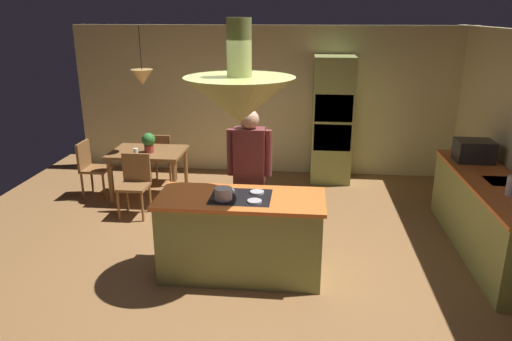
# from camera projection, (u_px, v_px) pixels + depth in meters

# --- Properties ---
(ground) EXTENTS (8.16, 8.16, 0.00)m
(ground) POSITION_uv_depth(u_px,v_px,m) (244.00, 264.00, 5.49)
(ground) COLOR olive
(wall_back) EXTENTS (6.80, 0.10, 2.55)m
(wall_back) POSITION_uv_depth(u_px,v_px,m) (268.00, 101.00, 8.35)
(wall_back) COLOR beige
(wall_back) RESTS_ON ground
(kitchen_island) EXTENTS (1.77, 0.77, 0.92)m
(kitchen_island) POSITION_uv_depth(u_px,v_px,m) (241.00, 235.00, 5.16)
(kitchen_island) COLOR #8C934C
(kitchen_island) RESTS_ON ground
(counter_run_right) EXTENTS (0.73, 2.62, 0.90)m
(counter_run_right) POSITION_uv_depth(u_px,v_px,m) (489.00, 216.00, 5.64)
(counter_run_right) COLOR #8C934C
(counter_run_right) RESTS_ON ground
(oven_tower) EXTENTS (0.66, 0.62, 2.09)m
(oven_tower) POSITION_uv_depth(u_px,v_px,m) (332.00, 120.00, 7.93)
(oven_tower) COLOR #8C934C
(oven_tower) RESTS_ON ground
(dining_table) EXTENTS (1.09, 0.81, 0.76)m
(dining_table) POSITION_uv_depth(u_px,v_px,m) (148.00, 157.00, 7.25)
(dining_table) COLOR brown
(dining_table) RESTS_ON ground
(person_at_island) EXTENTS (0.53, 0.23, 1.70)m
(person_at_island) POSITION_uv_depth(u_px,v_px,m) (249.00, 170.00, 5.61)
(person_at_island) COLOR tan
(person_at_island) RESTS_ON ground
(range_hood) EXTENTS (1.10, 1.10, 1.00)m
(range_hood) POSITION_uv_depth(u_px,v_px,m) (240.00, 97.00, 4.69)
(range_hood) COLOR #8C934C
(pendant_light_over_table) EXTENTS (0.32, 0.32, 0.82)m
(pendant_light_over_table) POSITION_uv_depth(u_px,v_px,m) (142.00, 77.00, 6.87)
(pendant_light_over_table) COLOR #E0B266
(chair_facing_island) EXTENTS (0.40, 0.40, 0.87)m
(chair_facing_island) POSITION_uv_depth(u_px,v_px,m) (135.00, 181.00, 6.70)
(chair_facing_island) COLOR brown
(chair_facing_island) RESTS_ON ground
(chair_by_back_wall) EXTENTS (0.40, 0.40, 0.87)m
(chair_by_back_wall) POSITION_uv_depth(u_px,v_px,m) (161.00, 155.00, 7.89)
(chair_by_back_wall) COLOR brown
(chair_by_back_wall) RESTS_ON ground
(chair_at_corner) EXTENTS (0.40, 0.40, 0.87)m
(chair_at_corner) POSITION_uv_depth(u_px,v_px,m) (91.00, 165.00, 7.39)
(chair_at_corner) COLOR brown
(chair_at_corner) RESTS_ON ground
(potted_plant_on_table) EXTENTS (0.20, 0.20, 0.30)m
(potted_plant_on_table) POSITION_uv_depth(u_px,v_px,m) (149.00, 142.00, 7.08)
(potted_plant_on_table) COLOR #99382D
(potted_plant_on_table) RESTS_ON dining_table
(cup_on_table) EXTENTS (0.07, 0.07, 0.09)m
(cup_on_table) POSITION_uv_depth(u_px,v_px,m) (136.00, 151.00, 7.02)
(cup_on_table) COLOR white
(cup_on_table) RESTS_ON dining_table
(canister_sugar) EXTENTS (0.11, 0.11, 0.22)m
(canister_sugar) POSITION_uv_depth(u_px,v_px,m) (512.00, 186.00, 5.03)
(canister_sugar) COLOR silver
(canister_sugar) RESTS_ON counter_run_right
(microwave_on_counter) EXTENTS (0.46, 0.36, 0.28)m
(microwave_on_counter) POSITION_uv_depth(u_px,v_px,m) (474.00, 151.00, 6.19)
(microwave_on_counter) COLOR #232326
(microwave_on_counter) RESTS_ON counter_run_right
(cooking_pot_on_cooktop) EXTENTS (0.18, 0.18, 0.12)m
(cooking_pot_on_cooktop) POSITION_uv_depth(u_px,v_px,m) (223.00, 194.00, 4.89)
(cooking_pot_on_cooktop) COLOR #B2B2B7
(cooking_pot_on_cooktop) RESTS_ON kitchen_island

